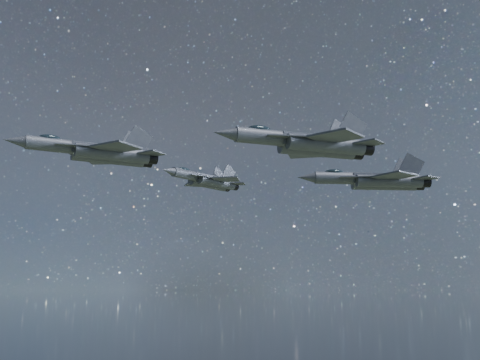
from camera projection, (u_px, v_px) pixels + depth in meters
jet_lead at (98, 152)px, 64.88m from camera, size 17.71×12.57×4.50m
jet_left at (207, 180)px, 82.56m from camera, size 15.01×9.97×3.82m
jet_right at (309, 143)px, 57.94m from camera, size 18.01×12.43×4.52m
jet_slot at (376, 180)px, 72.59m from camera, size 17.54×11.50×4.51m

